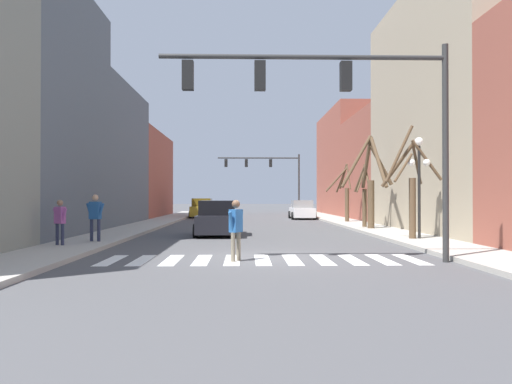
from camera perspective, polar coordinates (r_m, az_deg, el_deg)
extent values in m
plane|color=#4C4C4F|center=(15.55, 0.67, -7.54)|extent=(240.00, 240.00, 0.00)
cube|color=#ADA89E|center=(16.74, -23.38, -6.74)|extent=(2.47, 90.00, 0.15)
cube|color=#ADA89E|center=(17.17, 24.06, -6.58)|extent=(2.47, 90.00, 0.15)
cube|color=#515B66|center=(25.73, -25.63, 8.30)|extent=(6.00, 9.52, 11.66)
cube|color=#515B66|center=(35.22, -18.69, 3.88)|extent=(6.00, 11.16, 9.20)
cube|color=#934C3D|center=(47.01, -14.24, 1.84)|extent=(6.00, 13.38, 7.69)
cube|color=tan|center=(28.76, 22.63, 8.63)|extent=(6.00, 14.96, 12.92)
cube|color=#934C3D|center=(40.47, 15.25, 2.67)|extent=(6.00, 10.60, 8.32)
cube|color=#934C3D|center=(52.70, 11.33, 3.18)|extent=(6.00, 14.57, 10.63)
cube|color=white|center=(15.56, -16.21, -7.50)|extent=(0.45, 2.60, 0.01)
cube|color=white|center=(15.36, -12.93, -7.60)|extent=(0.45, 2.60, 0.01)
cube|color=white|center=(15.21, -9.58, -7.68)|extent=(0.45, 2.60, 0.01)
cube|color=white|center=(15.11, -6.16, -7.73)|extent=(0.45, 2.60, 0.01)
cube|color=white|center=(15.06, -2.72, -7.76)|extent=(0.45, 2.60, 0.01)
cube|color=white|center=(15.06, 0.74, -7.76)|extent=(0.45, 2.60, 0.01)
cube|color=white|center=(15.12, 4.18, -7.73)|extent=(0.45, 2.60, 0.01)
cube|color=white|center=(15.24, 7.58, -7.67)|extent=(0.45, 2.60, 0.01)
cube|color=white|center=(15.40, 10.92, -7.59)|extent=(0.45, 2.60, 0.01)
cube|color=white|center=(15.62, 14.17, -7.49)|extent=(0.45, 2.60, 0.01)
cube|color=white|center=(15.88, 17.33, -7.36)|extent=(0.45, 2.60, 0.01)
cylinder|color=#2D2D2D|center=(15.49, 20.84, 4.19)|extent=(0.18, 0.18, 6.32)
cylinder|color=#2D2D2D|center=(14.95, 5.39, 15.10)|extent=(8.28, 0.14, 0.14)
cube|color=black|center=(15.00, 10.24, 12.88)|extent=(0.32, 0.28, 0.84)
cube|color=black|center=(14.72, 0.46, 13.13)|extent=(0.32, 0.28, 0.84)
cube|color=black|center=(14.80, -7.80, 13.06)|extent=(0.32, 0.28, 0.84)
cylinder|color=#2D2D2D|center=(53.28, 4.93, 0.87)|extent=(0.18, 0.18, 6.44)
cylinder|color=#2D2D2D|center=(53.12, 0.28, 3.91)|extent=(8.63, 0.14, 0.14)
cube|color=black|center=(53.14, 1.68, 3.32)|extent=(0.32, 0.28, 0.84)
cube|color=black|center=(53.06, -1.12, 3.32)|extent=(0.32, 0.28, 0.84)
cube|color=black|center=(53.10, -3.45, 3.32)|extent=(0.32, 0.28, 0.84)
cylinder|color=black|center=(21.96, 18.15, -0.01)|extent=(0.12, 0.12, 3.88)
sphere|color=white|center=(22.09, 18.13, 5.49)|extent=(0.36, 0.36, 0.36)
sphere|color=white|center=(21.91, 17.35, 3.23)|extent=(0.31, 0.31, 0.31)
sphere|color=white|center=(22.12, 18.92, 3.20)|extent=(0.31, 0.31, 0.31)
cube|color=white|center=(42.80, 5.27, -2.33)|extent=(1.79, 4.43, 0.79)
cube|color=gray|center=(42.79, 5.27, -1.37)|extent=(1.65, 2.30, 0.64)
cylinder|color=black|center=(44.08, 3.88, -2.60)|extent=(0.22, 0.64, 0.64)
cylinder|color=black|center=(44.29, 6.24, -2.59)|extent=(0.22, 0.64, 0.64)
cylinder|color=black|center=(41.35, 4.23, -2.74)|extent=(0.22, 0.64, 0.64)
cylinder|color=black|center=(41.57, 6.74, -2.72)|extent=(0.22, 0.64, 0.64)
cube|color=black|center=(24.55, -4.41, -3.58)|extent=(1.85, 4.47, 0.84)
cube|color=black|center=(24.52, -4.40, -1.79)|extent=(1.70, 2.33, 0.69)
cylinder|color=black|center=(23.15, -2.25, -4.45)|extent=(0.22, 0.64, 0.64)
cylinder|color=black|center=(23.26, -6.92, -4.43)|extent=(0.22, 0.64, 0.64)
cylinder|color=black|center=(25.92, -2.15, -4.03)|extent=(0.22, 0.64, 0.64)
cylinder|color=black|center=(26.01, -6.33, -4.02)|extent=(0.22, 0.64, 0.64)
cube|color=#A38423|center=(45.73, -6.18, -2.16)|extent=(1.82, 4.66, 0.87)
cube|color=#594813|center=(45.71, -6.18, -1.17)|extent=(1.67, 2.42, 0.71)
cylinder|color=black|center=(47.26, -7.15, -2.46)|extent=(0.22, 0.64, 0.64)
cylinder|color=black|center=(47.11, -4.91, -2.47)|extent=(0.22, 0.64, 0.64)
cylinder|color=black|center=(44.39, -7.53, -2.58)|extent=(0.22, 0.64, 0.64)
cylinder|color=black|center=(44.23, -5.14, -2.59)|extent=(0.22, 0.64, 0.64)
cylinder|color=#282D47|center=(19.30, -21.24, -4.54)|extent=(0.12, 0.12, 0.78)
cylinder|color=#282D47|center=(19.51, -21.77, -4.50)|extent=(0.12, 0.12, 0.78)
cube|color=#9E4C93|center=(19.37, -21.50, -2.48)|extent=(0.44, 0.38, 0.61)
sphere|color=#8C664C|center=(19.36, -21.49, -1.15)|extent=(0.22, 0.22, 0.22)
cylinder|color=#9E4C93|center=(19.20, -21.08, -2.61)|extent=(0.27, 0.21, 0.59)
cylinder|color=#9E4C93|center=(19.54, -21.91, -2.58)|extent=(0.27, 0.21, 0.59)
cylinder|color=#282D47|center=(20.66, -18.28, -4.16)|extent=(0.13, 0.13, 0.87)
cylinder|color=#282D47|center=(20.50, -17.53, -4.19)|extent=(0.13, 0.13, 0.87)
cube|color=#235693|center=(20.54, -17.90, -2.01)|extent=(0.47, 0.34, 0.68)
sphere|color=tan|center=(20.54, -17.90, -0.61)|extent=(0.24, 0.24, 0.24)
cylinder|color=#235693|center=(20.67, -18.48, -2.13)|extent=(0.31, 0.17, 0.66)
cylinder|color=#235693|center=(20.42, -17.31, -2.15)|extent=(0.31, 0.17, 0.66)
cylinder|color=#7A705B|center=(14.88, -2.01, -6.21)|extent=(0.13, 0.13, 0.85)
cylinder|color=#7A705B|center=(14.62, -2.63, -6.31)|extent=(0.13, 0.13, 0.85)
cube|color=#235693|center=(14.70, -2.32, -3.30)|extent=(0.41, 0.48, 0.67)
sphere|color=brown|center=(14.68, -2.32, -1.38)|extent=(0.24, 0.24, 0.24)
cylinder|color=#235693|center=(14.90, -1.84, -3.43)|extent=(0.23, 0.30, 0.65)
cylinder|color=#235693|center=(14.49, -2.81, -3.51)|extent=(0.23, 0.30, 0.65)
cylinder|color=brown|center=(35.94, 10.37, -1.44)|extent=(0.29, 0.29, 2.37)
cylinder|color=brown|center=(35.86, 9.18, 1.41)|extent=(1.59, 0.24, 1.77)
cylinder|color=brown|center=(36.09, 9.77, 1.44)|extent=(0.79, 0.52, 1.91)
cylinder|color=brown|center=(36.38, 9.95, 1.77)|extent=(0.47, 1.05, 1.79)
cylinder|color=brown|center=(35.63, 10.55, 1.69)|extent=(0.19, 0.80, 1.71)
cylinder|color=brown|center=(28.43, 13.00, -1.38)|extent=(0.38, 0.38, 2.65)
cylinder|color=brown|center=(27.96, 11.41, 3.48)|extent=(1.90, 0.88, 2.97)
cylinder|color=brown|center=(28.65, 14.11, 3.01)|extent=(1.35, 0.24, 2.28)
cylinder|color=brown|center=(27.65, 13.83, 3.40)|extent=(0.54, 2.00, 2.90)
cylinder|color=brown|center=(29.03, 12.54, 3.30)|extent=(0.36, 1.35, 2.89)
cylinder|color=brown|center=(29.69, 12.30, -1.78)|extent=(0.26, 0.26, 2.21)
cylinder|color=brown|center=(29.96, 11.75, 1.41)|extent=(0.54, 0.76, 1.49)
cylinder|color=brown|center=(29.28, 11.85, 1.16)|extent=(0.68, 0.82, 1.27)
cylinder|color=brown|center=(29.21, 12.59, 1.68)|extent=(0.19, 1.13, 1.54)
cylinder|color=brown|center=(21.87, 17.44, -1.78)|extent=(0.28, 0.28, 2.53)
cylinder|color=brown|center=(21.51, 16.48, 2.70)|extent=(0.99, 0.65, 1.26)
cylinder|color=brown|center=(22.13, 18.93, 3.48)|extent=(1.34, 0.14, 1.73)
cylinder|color=brown|center=(22.06, 15.79, 2.87)|extent=(1.21, 0.85, 1.83)
cylinder|color=brown|center=(22.29, 17.89, 3.13)|extent=(0.69, 0.73, 1.78)
cylinder|color=brown|center=(21.70, 16.05, 4.22)|extent=(1.27, 0.27, 2.42)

